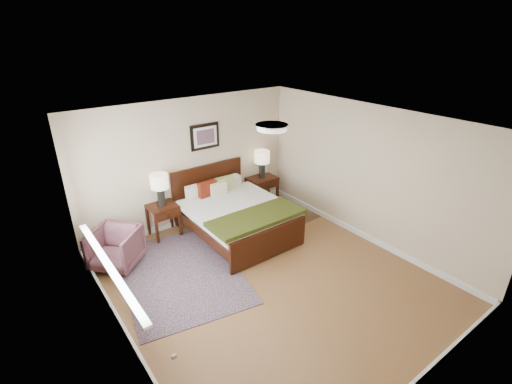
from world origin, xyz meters
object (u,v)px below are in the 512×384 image
(nightstand_left, at_px, (163,212))
(lamp_left, at_px, (160,184))
(lamp_right, at_px, (262,159))
(armchair, at_px, (116,248))
(rug_persian, at_px, (181,273))
(nightstand_right, at_px, (262,188))
(bed, at_px, (235,210))

(nightstand_left, bearing_deg, lamp_left, 90.00)
(lamp_right, distance_m, armchair, 3.51)
(lamp_left, xyz_separation_m, rug_persian, (-0.31, -1.29, -1.05))
(lamp_left, bearing_deg, rug_persian, -103.63)
(armchair, bearing_deg, nightstand_right, 55.04)
(lamp_right, bearing_deg, armchair, -172.42)
(nightstand_right, bearing_deg, lamp_left, 179.70)
(lamp_left, bearing_deg, bed, -35.93)
(nightstand_left, bearing_deg, nightstand_right, 0.22)
(lamp_left, relative_size, lamp_right, 1.00)
(lamp_left, distance_m, armchair, 1.36)
(lamp_right, bearing_deg, bed, -147.65)
(bed, xyz_separation_m, nightstand_left, (-1.10, 0.77, -0.01))
(bed, height_order, nightstand_right, bed)
(bed, relative_size, lamp_right, 3.41)
(bed, relative_size, nightstand_left, 3.29)
(lamp_right, bearing_deg, lamp_left, 180.00)
(lamp_left, bearing_deg, nightstand_right, -0.30)
(nightstand_left, bearing_deg, armchair, -157.73)
(nightstand_left, relative_size, armchair, 0.86)
(bed, relative_size, lamp_left, 3.41)
(nightstand_left, relative_size, rug_persian, 0.25)
(nightstand_right, bearing_deg, lamp_right, 90.00)
(bed, xyz_separation_m, lamp_left, (-1.10, 0.79, 0.54))
(nightstand_left, height_order, lamp_left, lamp_left)
(bed, bearing_deg, armchair, 170.98)
(lamp_left, relative_size, rug_persian, 0.24)
(nightstand_right, relative_size, lamp_right, 1.03)
(rug_persian, bearing_deg, lamp_right, 36.73)
(armchair, bearing_deg, bed, 38.65)
(armchair, relative_size, rug_persian, 0.30)
(lamp_right, bearing_deg, rug_persian, -154.11)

